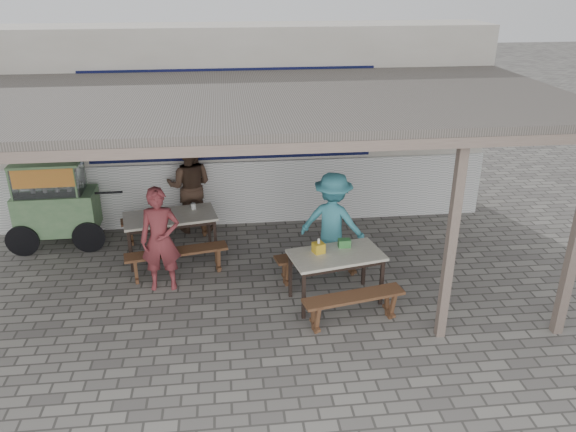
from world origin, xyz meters
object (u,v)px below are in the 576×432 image
(tissue_box, at_px, (319,248))
(donation_box, at_px, (344,243))
(vendor_cart, at_px, (54,201))
(condiment_bowl, at_px, (154,213))
(patron_street_side, at_px, (160,240))
(bench_right_street, at_px, (354,303))
(bench_right_wall, at_px, (320,260))
(bench_left_street, at_px, (177,257))
(patron_wall_side, at_px, (190,186))
(table_left, at_px, (170,220))
(condiment_jar, at_px, (193,206))
(patron_right_table, at_px, (333,222))
(table_right, at_px, (336,259))
(bench_left_wall, at_px, (167,222))

(tissue_box, bearing_deg, donation_box, 18.95)
(vendor_cart, xyz_separation_m, condiment_bowl, (1.70, -0.62, -0.05))
(patron_street_side, relative_size, condiment_bowl, 7.92)
(donation_box, bearing_deg, bench_right_street, -91.94)
(tissue_box, xyz_separation_m, condiment_bowl, (-2.42, 1.62, -0.05))
(bench_right_street, relative_size, bench_right_wall, 1.00)
(bench_left_street, relative_size, patron_wall_side, 0.93)
(table_left, relative_size, condiment_jar, 16.52)
(table_left, height_order, patron_right_table, patron_right_table)
(vendor_cart, height_order, condiment_bowl, vendor_cart)
(donation_box, xyz_separation_m, condiment_jar, (-2.19, 1.64, -0.01))
(patron_street_side, relative_size, condiment_jar, 16.73)
(bench_right_street, distance_m, patron_street_side, 2.91)
(condiment_jar, bearing_deg, vendor_cart, 168.95)
(bench_right_wall, distance_m, donation_box, 0.69)
(bench_right_wall, distance_m, patron_right_table, 0.62)
(patron_street_side, height_order, tissue_box, patron_street_side)
(vendor_cart, xyz_separation_m, condiment_jar, (2.32, -0.45, -0.02))
(table_right, distance_m, vendor_cart, 4.93)
(patron_right_table, distance_m, condiment_bowl, 2.88)
(table_left, distance_m, patron_right_table, 2.62)
(bench_left_wall, xyz_separation_m, condiment_jar, (0.50, -0.43, 0.46))
(bench_left_street, xyz_separation_m, condiment_jar, (0.24, 0.90, 0.46))
(bench_right_wall, distance_m, patron_wall_side, 2.91)
(table_left, xyz_separation_m, bench_right_street, (2.53, -2.23, -0.34))
(table_left, xyz_separation_m, condiment_jar, (0.37, 0.23, 0.12))
(bench_left_street, relative_size, vendor_cart, 0.83)
(table_left, height_order, bench_right_wall, table_left)
(vendor_cart, bearing_deg, tissue_box, -29.58)
(bench_right_wall, distance_m, patron_street_side, 2.38)
(donation_box, xyz_separation_m, condiment_bowl, (-2.81, 1.48, -0.03))
(table_left, distance_m, bench_left_street, 0.76)
(table_right, bearing_deg, bench_right_wall, 90.00)
(bench_right_street, distance_m, condiment_bowl, 3.64)
(patron_wall_side, distance_m, tissue_box, 3.21)
(table_right, relative_size, bench_right_wall, 0.99)
(table_right, distance_m, patron_right_table, 0.96)
(bench_left_street, distance_m, tissue_box, 2.27)
(patron_wall_side, xyz_separation_m, patron_right_table, (2.25, -1.72, -0.05))
(bench_right_street, bearing_deg, patron_street_side, 142.63)
(patron_right_table, bearing_deg, donation_box, 118.45)
(table_left, relative_size, bench_right_wall, 1.11)
(patron_right_table, relative_size, condiment_jar, 16.91)
(bench_right_wall, xyz_separation_m, vendor_cart, (-4.24, 1.68, 0.49))
(vendor_cart, xyz_separation_m, donation_box, (4.51, -2.10, -0.01))
(bench_left_street, bearing_deg, bench_left_wall, 90.00)
(vendor_cart, distance_m, condiment_jar, 2.37)
(bench_right_street, distance_m, condiment_jar, 3.31)
(patron_street_side, bearing_deg, patron_wall_side, 80.91)
(patron_wall_side, bearing_deg, patron_right_table, 149.24)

